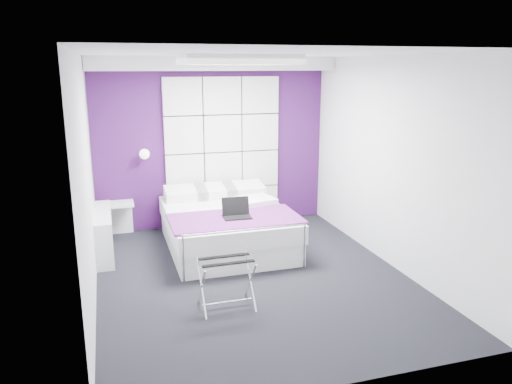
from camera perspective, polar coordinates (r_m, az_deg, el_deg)
floor at (r=6.08m, az=-0.35°, el=-9.75°), size 4.40×4.40×0.00m
ceiling at (r=5.55m, az=-0.39°, el=15.57°), size 4.40×4.40×0.00m
wall_back at (r=7.77m, az=-5.01°, el=5.53°), size 3.60×0.00×3.60m
wall_left at (r=5.45m, az=-18.82°, el=1.07°), size 0.00×4.40×4.40m
wall_right at (r=6.41m, az=15.27°, el=3.21°), size 0.00×4.40×4.40m
accent_wall at (r=7.76m, az=-4.99°, el=5.52°), size 3.58×0.02×2.58m
soffit at (r=7.44m, az=-4.80°, el=14.43°), size 3.58×0.50×0.20m
headboard at (r=7.77m, az=-3.81°, el=4.58°), size 1.80×0.08×2.30m
skylight at (r=6.13m, az=-2.04°, el=14.98°), size 1.36×0.86×0.12m
wall_lamp at (r=7.51m, az=-12.66°, el=4.31°), size 0.15×0.15×0.15m
radiator at (r=6.97m, az=-17.00°, el=-4.55°), size 0.22×1.20×0.60m
bed at (r=6.98m, az=-3.43°, el=-3.91°), size 1.68×2.02×0.71m
nightstand at (r=7.60m, az=-15.34°, el=-1.33°), size 0.41×0.32×0.05m
luggage_rack at (r=5.29m, az=-3.38°, el=-10.39°), size 0.54×0.40×0.54m
laptop at (r=6.46m, az=-2.29°, el=-2.33°), size 0.36×0.25×0.26m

